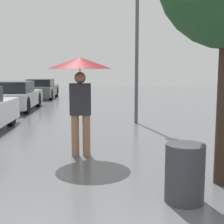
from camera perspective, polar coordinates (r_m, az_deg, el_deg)
pedestrian at (r=6.22m, az=-5.86°, el=6.87°), size 1.29×1.29×1.98m
parked_car_third at (r=14.07m, az=-17.52°, el=2.73°), size 1.76×3.83×1.24m
parked_car_farthest at (r=19.56m, az=-12.80°, el=4.12°), size 1.66×3.82×1.17m
street_lamp at (r=10.15m, az=4.60°, el=14.38°), size 0.34×0.34×4.27m
trash_bin at (r=4.28m, az=13.14°, el=-10.83°), size 0.52×0.52×0.78m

